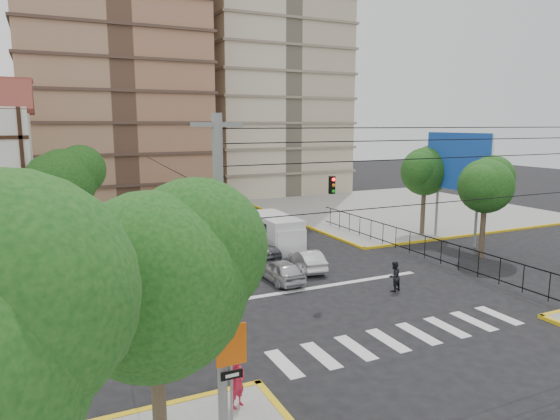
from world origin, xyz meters
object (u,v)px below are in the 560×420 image
van_left_lane (178,217)px  district_sign (231,355)px  traffic_light_nw (150,222)px  pedestrian_sw_corner (237,382)px  van_right_lane (276,234)px  car_white_front_right (307,260)px  car_silver_front_left (281,271)px  pedestrian_crosswalk (394,276)px

van_left_lane → district_sign: bearing=-108.3°
traffic_light_nw → pedestrian_sw_corner: bearing=-91.6°
traffic_light_nw → van_right_lane: (8.95, 1.46, -1.88)m
van_left_lane → pedestrian_sw_corner: (-5.00, -28.00, -0.06)m
traffic_light_nw → car_white_front_right: bearing=-20.9°
car_silver_front_left → car_white_front_right: size_ratio=1.01×
van_left_lane → pedestrian_crosswalk: 21.90m
traffic_light_nw → pedestrian_sw_corner: size_ratio=2.68×
car_silver_front_left → van_right_lane: bearing=-114.2°
van_right_lane → van_left_lane: van_right_lane is taller
car_white_front_right → pedestrian_crosswalk: size_ratio=2.32×
district_sign → van_left_lane: size_ratio=0.65×
car_silver_front_left → pedestrian_crosswalk: size_ratio=2.35×
traffic_light_nw → car_silver_front_left: traffic_light_nw is taller
car_white_front_right → van_right_lane: bearing=-82.6°
district_sign → car_white_front_right: 16.93m
van_left_lane → pedestrian_sw_corner: 28.44m
van_right_lane → district_sign: bearing=-116.6°
van_left_lane → car_white_front_right: (4.27, -15.39, -0.41)m
traffic_light_nw → pedestrian_sw_corner: (-0.45, -15.98, -2.14)m
car_white_front_right → pedestrian_sw_corner: size_ratio=2.30×
van_right_lane → car_white_front_right: (-0.13, -4.84, -0.61)m
van_right_lane → pedestrian_sw_corner: (-9.40, -17.45, -0.26)m
traffic_light_nw → van_right_lane: traffic_light_nw is taller
district_sign → pedestrian_sw_corner: size_ratio=1.95×
district_sign → car_white_front_right: district_sign is taller
van_right_lane → pedestrian_crosswalk: (2.19, -10.33, -0.42)m
car_silver_front_left → pedestrian_sw_corner: (-6.77, -11.14, 0.32)m
car_silver_front_left → pedestrian_crosswalk: pedestrian_crosswalk is taller
traffic_light_nw → van_left_lane: traffic_light_nw is taller
traffic_light_nw → car_white_front_right: traffic_light_nw is taller
pedestrian_sw_corner → district_sign: bearing=-145.6°
car_silver_front_left → pedestrian_sw_corner: size_ratio=2.33×
van_right_lane → car_white_front_right: 4.88m
district_sign → car_white_front_right: size_ratio=0.85×
traffic_light_nw → car_white_front_right: size_ratio=1.16×
van_right_lane → pedestrian_sw_corner: 19.82m
car_silver_front_left → pedestrian_crosswalk: 6.28m
van_right_lane → pedestrian_sw_corner: size_ratio=3.46×
car_silver_front_left → car_white_front_right: (2.50, 1.47, -0.03)m
district_sign → van_right_lane: bearing=61.7°
van_left_lane → traffic_light_nw: bearing=-118.2°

